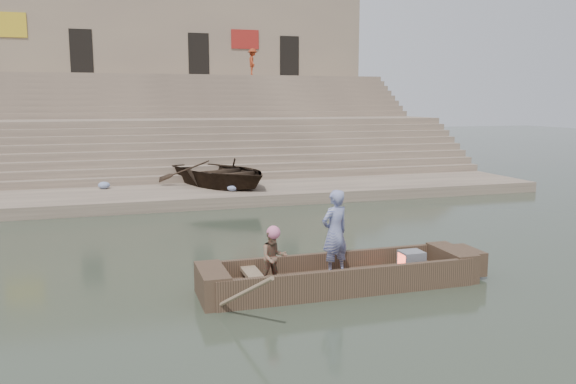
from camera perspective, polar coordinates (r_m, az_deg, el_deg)
name	(u,v)px	position (r m, az deg, el deg)	size (l,w,h in m)	color
ground	(142,263)	(13.73, -14.30, -6.82)	(120.00, 120.00, 0.00)	#293427
lower_landing	(130,198)	(21.51, -15.42, -0.62)	(32.00, 4.00, 0.40)	gray
mid_landing	(123,149)	(28.82, -16.01, 4.13)	(32.00, 3.00, 2.80)	gray
upper_landing	(120,119)	(35.74, -16.34, 6.93)	(32.00, 3.00, 5.20)	gray
ghat_steps	(122,138)	(30.47, -16.11, 5.13)	(32.00, 11.00, 5.20)	gray
building_wall	(117,71)	(39.77, -16.63, 11.42)	(32.00, 5.07, 11.20)	gray
main_rowboat	(340,282)	(11.64, 5.13, -8.89)	(5.00, 1.30, 0.22)	brown
rowboat_trim	(350,272)	(11.65, 6.14, -7.88)	(6.04, 2.63, 1.76)	brown
standing_man	(335,233)	(11.53, 4.66, -4.03)	(0.63, 0.41, 1.73)	navy
rowing_man	(274,258)	(10.90, -1.44, -6.52)	(0.53, 0.41, 1.09)	#256F4D
television	(411,261)	(12.22, 12.09, -6.67)	(0.46, 0.42, 0.40)	slate
beached_rowboat	(221,173)	(22.52, -6.66, 1.93)	(3.64, 5.09, 1.05)	#2D2116
pedestrian	(253,62)	(35.91, -3.52, 12.73)	(1.05, 0.61, 1.63)	maroon
cloth_bundles	(195,185)	(22.05, -9.25, 0.69)	(5.75, 2.44, 0.26)	#3F5999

